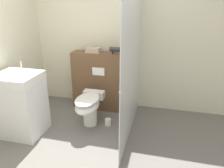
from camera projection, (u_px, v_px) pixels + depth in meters
ground_plane at (75, 164)px, 2.76m from camera, size 12.00×12.00×0.00m
wall_back at (110, 40)px, 3.97m from camera, size 8.00×0.06×2.50m
partition_panel at (101, 81)px, 4.01m from camera, size 1.04×0.30×1.07m
shower_glass at (133, 67)px, 3.11m from camera, size 0.04×1.73×2.07m
toilet at (89, 106)px, 3.48m from camera, size 0.35×0.68×0.51m
sink_vanity at (20, 104)px, 3.25m from camera, size 0.63×0.56×1.09m
hair_drier at (115, 49)px, 3.70m from camera, size 0.20×0.08×0.12m
folded_towel at (93, 50)px, 3.81m from camera, size 0.24×0.17×0.09m
spare_toilet_roll at (108, 122)px, 3.59m from camera, size 0.10×0.10×0.11m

